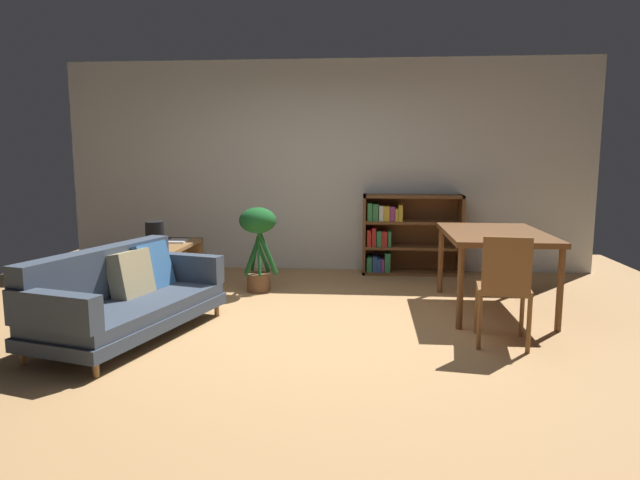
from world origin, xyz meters
TOP-DOWN VIEW (x-y plane):
  - ground_plane at (0.00, 0.00)m, footprint 8.16×8.16m
  - back_wall_panel at (0.00, 2.70)m, footprint 6.80×0.10m
  - fabric_couch at (-1.46, -0.24)m, footprint 1.21×1.88m
  - media_console at (-1.65, 1.35)m, footprint 0.43×1.15m
  - open_laptop at (-1.71, 1.59)m, footprint 0.43×0.33m
  - desk_speaker at (-1.71, 1.12)m, footprint 0.20×0.20m
  - potted_floor_plant at (-0.65, 1.37)m, footprint 0.42×0.40m
  - dining_table at (1.76, 0.82)m, footprint 0.93×1.42m
  - dining_chair_near at (1.61, -0.25)m, footprint 0.46×0.50m
  - bookshelf at (1.00, 2.49)m, footprint 1.24×0.36m

SIDE VIEW (x-z plane):
  - ground_plane at x=0.00m, z-range 0.00..0.00m
  - media_console at x=-1.65m, z-range -0.01..0.50m
  - fabric_couch at x=-1.46m, z-range -0.02..0.70m
  - dining_chair_near at x=1.61m, z-range 0.05..0.94m
  - bookshelf at x=1.00m, z-range 0.00..1.00m
  - open_laptop at x=-1.71m, z-range 0.49..0.57m
  - potted_floor_plant at x=-0.65m, z-range 0.16..1.09m
  - desk_speaker at x=-1.71m, z-range 0.51..0.80m
  - dining_table at x=1.76m, z-range 0.31..1.08m
  - back_wall_panel at x=0.00m, z-range 0.00..2.70m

